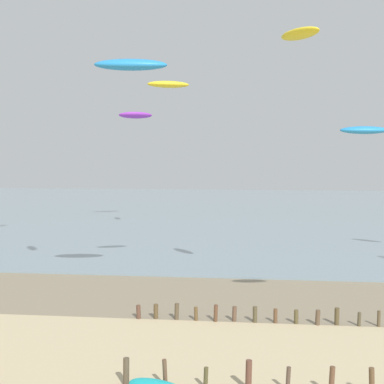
{
  "coord_description": "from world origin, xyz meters",
  "views": [
    {
      "loc": [
        5.08,
        -6.29,
        7.95
      ],
      "look_at": [
        3.16,
        11.6,
        6.49
      ],
      "focal_mm": 49.58,
      "sensor_mm": 36.0,
      "label": 1
    }
  ],
  "objects_px": {
    "kite_aloft_12": "(168,84)",
    "kite_aloft_2": "(364,130)",
    "kite_aloft_4": "(300,34)",
    "kite_aloft_9": "(136,115)",
    "kite_aloft_10": "(131,65)"
  },
  "relations": [
    {
      "from": "kite_aloft_4",
      "to": "kite_aloft_10",
      "type": "relative_size",
      "value": 0.72
    },
    {
      "from": "kite_aloft_9",
      "to": "kite_aloft_12",
      "type": "xyz_separation_m",
      "value": [
        7.04,
        -23.73,
        0.2
      ]
    },
    {
      "from": "kite_aloft_2",
      "to": "kite_aloft_12",
      "type": "relative_size",
      "value": 0.87
    },
    {
      "from": "kite_aloft_4",
      "to": "kite_aloft_9",
      "type": "xyz_separation_m",
      "value": [
        -14.1,
        26.88,
        -2.21
      ]
    },
    {
      "from": "kite_aloft_4",
      "to": "kite_aloft_12",
      "type": "height_order",
      "value": "kite_aloft_4"
    },
    {
      "from": "kite_aloft_2",
      "to": "kite_aloft_10",
      "type": "bearing_deg",
      "value": -21.7
    },
    {
      "from": "kite_aloft_2",
      "to": "kite_aloft_9",
      "type": "relative_size",
      "value": 0.6
    },
    {
      "from": "kite_aloft_10",
      "to": "kite_aloft_12",
      "type": "height_order",
      "value": "kite_aloft_10"
    },
    {
      "from": "kite_aloft_2",
      "to": "kite_aloft_4",
      "type": "height_order",
      "value": "kite_aloft_4"
    },
    {
      "from": "kite_aloft_12",
      "to": "kite_aloft_2",
      "type": "bearing_deg",
      "value": -55.79
    },
    {
      "from": "kite_aloft_10",
      "to": "kite_aloft_12",
      "type": "bearing_deg",
      "value": 65.64
    },
    {
      "from": "kite_aloft_9",
      "to": "kite_aloft_10",
      "type": "distance_m",
      "value": 28.63
    },
    {
      "from": "kite_aloft_9",
      "to": "kite_aloft_12",
      "type": "distance_m",
      "value": 24.75
    },
    {
      "from": "kite_aloft_4",
      "to": "kite_aloft_10",
      "type": "distance_m",
      "value": 8.49
    },
    {
      "from": "kite_aloft_2",
      "to": "kite_aloft_9",
      "type": "distance_m",
      "value": 35.01
    }
  ]
}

